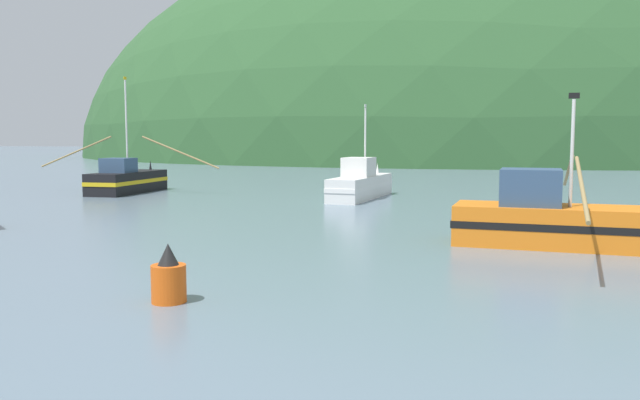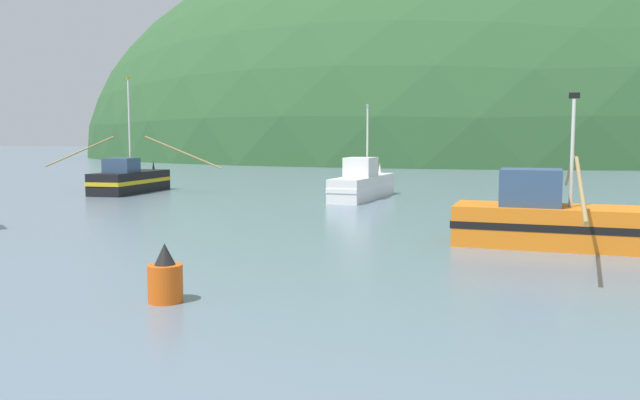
# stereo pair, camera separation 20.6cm
# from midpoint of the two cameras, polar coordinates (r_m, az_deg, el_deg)

# --- Properties ---
(hill_mid_left) EXTENTS (173.97, 139.18, 99.31)m
(hill_mid_left) POSITION_cam_midpoint_polar(r_m,az_deg,el_deg) (150.34, 11.98, 3.95)
(hill_mid_left) COLOR #2D562D
(hill_mid_left) RESTS_ON ground
(fishing_boat_orange) EXTENTS (8.20, 14.00, 5.35)m
(fishing_boat_orange) POSITION_cam_midpoint_polar(r_m,az_deg,el_deg) (23.62, 21.15, -1.77)
(fishing_boat_orange) COLOR orange
(fishing_boat_orange) RESTS_ON ground
(fishing_boat_black) EXTENTS (13.74, 7.47, 8.09)m
(fishing_boat_black) POSITION_cam_midpoint_polar(r_m,az_deg,el_deg) (46.38, -17.17, 1.73)
(fishing_boat_black) COLOR black
(fishing_boat_black) RESTS_ON ground
(fishing_boat_white) EXTENTS (2.59, 8.75, 6.01)m
(fishing_boat_white) POSITION_cam_midpoint_polar(r_m,az_deg,el_deg) (40.21, 3.55, 1.44)
(fishing_boat_white) COLOR white
(fishing_boat_white) RESTS_ON ground
(channel_buoy) EXTENTS (0.80, 0.80, 1.38)m
(channel_buoy) POSITION_cam_midpoint_polar(r_m,az_deg,el_deg) (15.07, -13.91, -6.91)
(channel_buoy) COLOR #E55914
(channel_buoy) RESTS_ON ground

